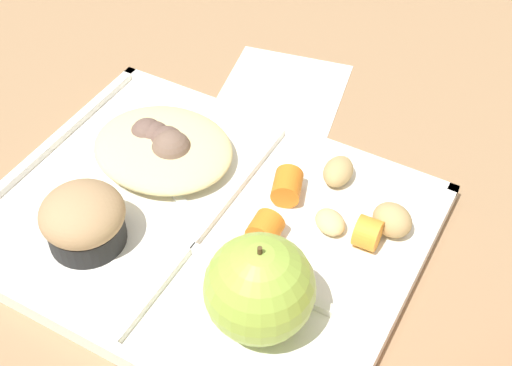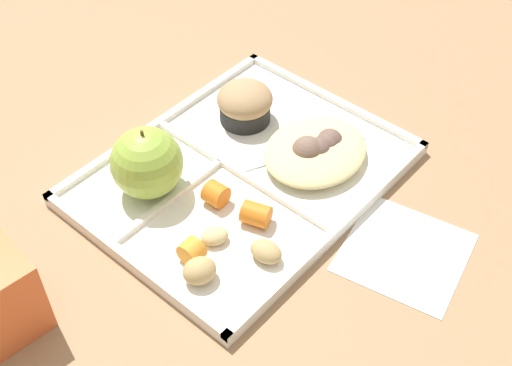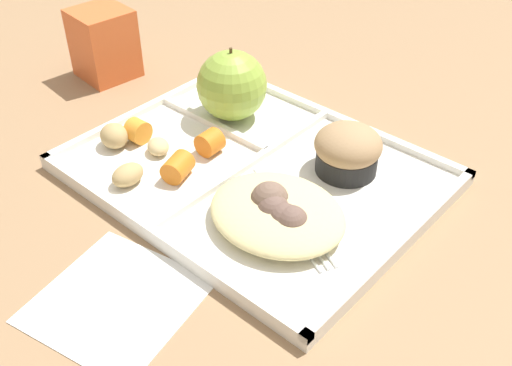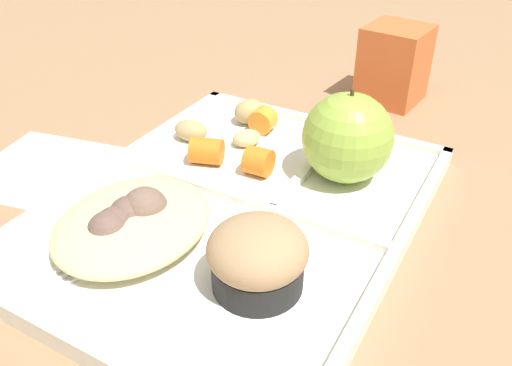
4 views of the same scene
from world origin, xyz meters
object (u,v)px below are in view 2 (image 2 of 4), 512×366
(bran_muffin, at_px, (245,103))
(plastic_fork, at_px, (313,148))
(lunch_tray, at_px, (243,175))
(green_apple, at_px, (147,163))

(bran_muffin, height_order, plastic_fork, bran_muffin)
(bran_muffin, bearing_deg, plastic_fork, -83.09)
(lunch_tray, distance_m, bran_muffin, 0.10)
(green_apple, xyz_separation_m, plastic_fork, (0.18, -0.10, -0.04))
(lunch_tray, relative_size, plastic_fork, 2.40)
(lunch_tray, bearing_deg, bran_muffin, 39.84)
(lunch_tray, xyz_separation_m, bran_muffin, (0.08, 0.06, 0.03))
(bran_muffin, relative_size, plastic_fork, 0.46)
(green_apple, bearing_deg, bran_muffin, 0.00)
(green_apple, bearing_deg, lunch_tray, -34.85)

